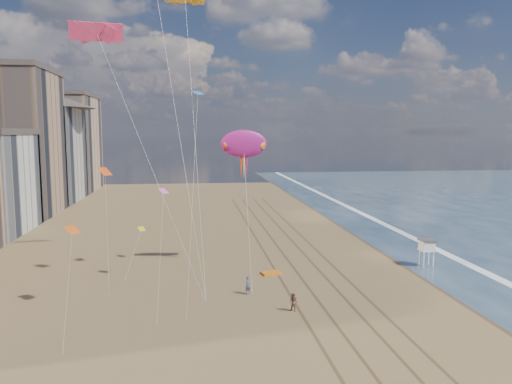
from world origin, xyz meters
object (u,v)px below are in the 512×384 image
Objects in this scene: show_kite at (244,144)px; kite_flyer_a at (248,285)px; lifeguard_stand at (427,246)px; kite_flyer_b at (293,302)px; grounded_kite at (271,273)px.

show_kite reaches higher than kite_flyer_a.
lifeguard_stand reaches higher than kite_flyer_a.
kite_flyer_b is (2.90, -16.01, -14.11)m from show_kite.
kite_flyer_a reaches higher than grounded_kite.
lifeguard_stand is 23.58m from kite_flyer_b.
lifeguard_stand is at bearing -6.87° from show_kite.
kite_flyer_b is at bearing -79.74° from show_kite.
kite_flyer_a is (-22.98, -7.85, -1.62)m from lifeguard_stand.
grounded_kite is 15.57m from show_kite.
show_kite reaches higher than grounded_kite.
lifeguard_stand is 1.75× the size of kite_flyer_a.
grounded_kite is 1.25× the size of kite_flyer_b.
kite_flyer_a is (-3.45, -6.83, 0.83)m from grounded_kite.
show_kite is at bearing 138.25° from kite_flyer_b.
kite_flyer_b is at bearing -104.15° from grounded_kite.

